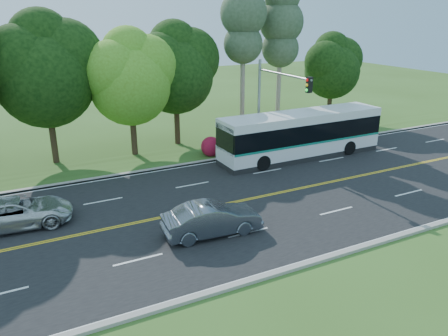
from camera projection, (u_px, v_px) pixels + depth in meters
name	position (u px, v px, depth m)	size (l,w,h in m)	color
ground	(225.00, 204.00, 24.44)	(120.00, 120.00, 0.00)	#35551C
road	(225.00, 204.00, 24.44)	(60.00, 14.00, 0.02)	black
curb_north	(179.00, 165.00, 30.43)	(60.00, 0.30, 0.15)	gray
curb_south	(301.00, 266.00, 18.41)	(60.00, 0.30, 0.15)	gray
grass_verge	(169.00, 158.00, 31.99)	(60.00, 4.00, 0.10)	#35551C
lane_markings	(223.00, 204.00, 24.39)	(57.60, 13.82, 0.00)	gold
tree_row	(79.00, 65.00, 30.18)	(44.70, 9.10, 13.84)	black
bougainvillea_hedge	(260.00, 140.00, 34.10)	(9.50, 2.25, 1.50)	maroon
traffic_signal	(273.00, 96.00, 30.16)	(0.42, 6.10, 7.00)	gray
transit_bus	(301.00, 135.00, 31.92)	(12.72, 2.91, 3.32)	white
sedan	(212.00, 219.00, 20.91)	(1.66, 4.76, 1.57)	slate
suv	(17.00, 212.00, 21.71)	(2.45, 5.31, 1.48)	silver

